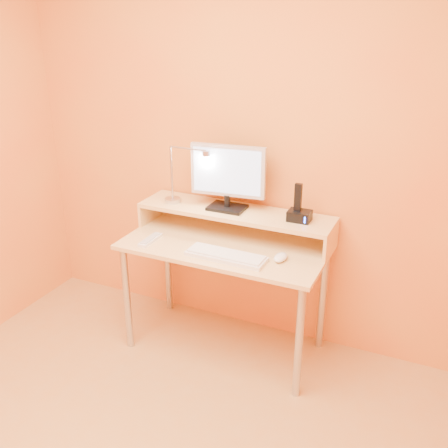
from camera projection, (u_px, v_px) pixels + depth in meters
The scene contains 25 objects.
wall_back at pixel (247, 144), 3.09m from camera, with size 3.00×0.04×2.50m, color gold.
desk_leg_fl at pixel (127, 299), 3.17m from camera, with size 0.04×0.04×0.69m, color #B3B4BE.
desk_leg_fr at pixel (299, 343), 2.75m from camera, with size 0.04×0.04×0.69m, color #B3B4BE.
desk_leg_bl at pixel (168, 265), 3.59m from camera, with size 0.04×0.04×0.69m, color #B3B4BE.
desk_leg_br at pixel (323, 299), 3.17m from camera, with size 0.04×0.04×0.69m, color #B3B4BE.
desk_lower at pixel (225, 246), 3.03m from camera, with size 1.20×0.60×0.03m, color #EBC77C.
shelf_riser_left at pixel (152, 210), 3.35m from camera, with size 0.02×0.30×0.14m, color #EBC77C.
shelf_riser_right at pixel (331, 241), 2.90m from camera, with size 0.02×0.30×0.14m, color #EBC77C.
desk_shelf at pixel (235, 212), 3.10m from camera, with size 1.20×0.30×0.03m, color #EBC77C.
monitor_foot at pixel (227, 208), 3.11m from camera, with size 0.22×0.16×0.02m, color black.
monitor_neck at pixel (227, 201), 3.09m from camera, with size 0.04×0.04×0.07m, color black.
monitor_panel at pixel (228, 171), 3.03m from camera, with size 0.45×0.04×0.31m, color silver.
monitor_back at pixel (230, 170), 3.05m from camera, with size 0.41×0.01×0.26m, color black.
monitor_screen at pixel (227, 172), 3.01m from camera, with size 0.41×0.00×0.27m, color #A2C0F2.
lamp_base at pixel (173, 200), 3.22m from camera, with size 0.10×0.10×0.03m, color #B3B4BE.
lamp_post at pixel (172, 173), 3.15m from camera, with size 0.01×0.01×0.33m, color #B3B4BE.
lamp_arm at pixel (188, 149), 3.04m from camera, with size 0.01×0.01×0.24m, color #B3B4BE.
lamp_head at pixel (206, 153), 3.00m from camera, with size 0.04×0.04×0.03m, color #B3B4BE.
lamp_bulb at pixel (206, 156), 3.01m from camera, with size 0.03×0.03×0.00m, color #FFEAC6.
phone_dock at pixel (300, 216), 2.93m from camera, with size 0.13×0.10×0.06m, color black.
phone_handset at pixel (298, 197), 2.89m from camera, with size 0.04×0.03×0.16m, color black.
phone_led at pixel (305, 220), 2.87m from camera, with size 0.01×0.00×0.04m, color #3463FE.
keyboard at pixel (226, 256), 2.85m from camera, with size 0.46×0.14×0.02m, color white.
mouse at pixel (280, 257), 2.82m from camera, with size 0.06×0.11×0.04m, color white.
remote_control at pixel (150, 240), 3.06m from camera, with size 0.05×0.20×0.02m, color white.
Camera 1 is at (1.14, -1.33, 1.99)m, focal length 41.24 mm.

